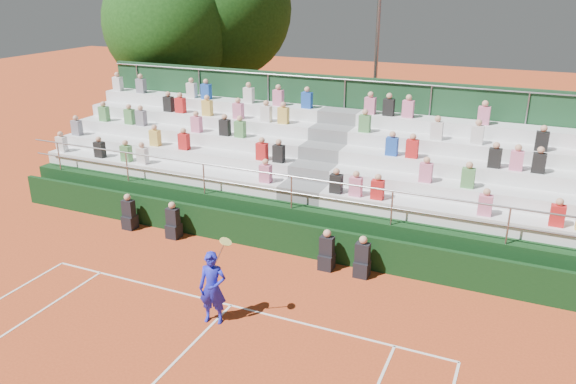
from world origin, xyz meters
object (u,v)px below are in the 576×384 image
at_px(tree_east, 223,10).
at_px(floodlight_mast, 377,52).
at_px(tennis_player, 213,288).
at_px(tree_west, 171,23).

xyz_separation_m(tree_east, floodlight_mast, (7.81, -0.74, -1.55)).
bearing_deg(tree_east, floodlight_mast, -5.44).
xyz_separation_m(tennis_player, tree_east, (-8.02, 14.81, 5.35)).
bearing_deg(tree_west, tree_east, 57.51).
bearing_deg(tennis_player, tree_west, 127.14).
bearing_deg(floodlight_mast, tennis_player, -89.15).
relative_size(tree_east, floodlight_mast, 1.18).
height_order(tree_west, tree_east, tree_east).
bearing_deg(tree_west, floodlight_mast, 9.50).
distance_m(tennis_player, tree_west, 16.42).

